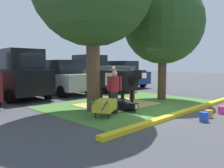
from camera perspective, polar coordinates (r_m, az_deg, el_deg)
ground_plane at (r=8.70m, az=10.42°, el=-6.83°), size 80.00×80.00×0.00m
grass_island at (r=10.12m, az=4.57°, el=-5.03°), size 7.28×5.00×0.02m
curb_yellow at (r=8.67m, az=18.16°, el=-6.63°), size 8.48×0.24×0.12m
hay_bedding at (r=9.88m, az=1.24°, el=-5.17°), size 3.29×2.52×0.04m
shade_tree_right at (r=11.69m, az=12.78°, el=14.58°), size 3.94×3.94×5.72m
cow_holstein at (r=9.89m, az=1.29°, el=1.11°), size 1.17×3.09×1.55m
calf_lying at (r=8.65m, az=2.80°, el=-5.22°), size 0.58×1.32×0.48m
person_handler at (r=11.26m, az=5.14°, el=0.23°), size 0.34×0.45×1.56m
person_visitor_near at (r=11.46m, az=0.43°, el=0.60°), size 0.43×0.37×1.65m
person_visitor_far at (r=8.07m, az=0.60°, el=-1.73°), size 0.45×0.35×1.55m
wheelbarrow at (r=7.64m, az=-1.75°, el=-5.46°), size 1.55×1.11×0.63m
bucket_blue at (r=7.62m, az=22.25°, el=-7.59°), size 0.30×0.30×0.30m
bucket_orange at (r=8.24m, az=23.27°, el=-6.86°), size 0.27×0.27×0.26m
bucket_pink at (r=9.08m, az=26.07°, el=-5.84°), size 0.29×0.29×0.28m
suv_black at (r=12.85m, az=-22.87°, el=2.39°), size 2.24×4.66×2.52m
sedan_silver at (r=13.89m, az=-12.57°, el=1.66°), size 2.14×4.46×2.02m
pickup_truck_black at (r=15.66m, az=-3.74°, el=2.62°), size 2.36×5.46×2.42m
sedan_blue at (r=17.73m, az=2.38°, el=2.49°), size 2.14×4.46×2.02m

